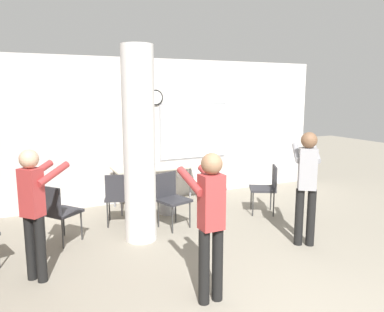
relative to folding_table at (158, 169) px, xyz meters
name	(u,v)px	position (x,y,z in m)	size (l,w,h in m)	color
wall_back	(144,131)	(-0.11, 0.52, 0.68)	(8.00, 0.15, 2.80)	silver
support_pillar	(139,146)	(-0.80, -1.46, 0.68)	(0.45, 0.45, 2.80)	white
folding_table	(158,169)	(0.00, 0.00, 0.00)	(1.69, 0.66, 0.78)	beige
bottle_on_table	(135,163)	(-0.43, 0.04, 0.15)	(0.07, 0.07, 0.25)	black
waste_bin	(167,204)	(-0.02, -0.51, -0.55)	(0.29, 0.29, 0.34)	#B2B2B7
chair_near_pillar	(58,209)	(-1.91, -1.12, -0.21)	(0.62, 0.62, 0.87)	#2D2D33
chair_table_left	(119,195)	(-0.94, -0.73, -0.21)	(0.55, 0.55, 0.87)	#2D2D33
chair_mid_room	(267,186)	(1.60, -1.24, -0.21)	(0.60, 0.60, 0.87)	#2D2D33
chair_table_front	(171,196)	(-0.19, -1.14, -0.21)	(0.55, 0.55, 0.87)	#2D2D33
person_watching_back	(34,205)	(-2.24, -2.12, 0.18)	(0.59, 0.58, 1.53)	black
person_playing_front	(210,216)	(-0.64, -3.35, 0.20)	(0.35, 0.62, 1.57)	black
person_playing_side	(307,179)	(1.26, -2.61, 0.23)	(0.58, 0.67, 1.62)	black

